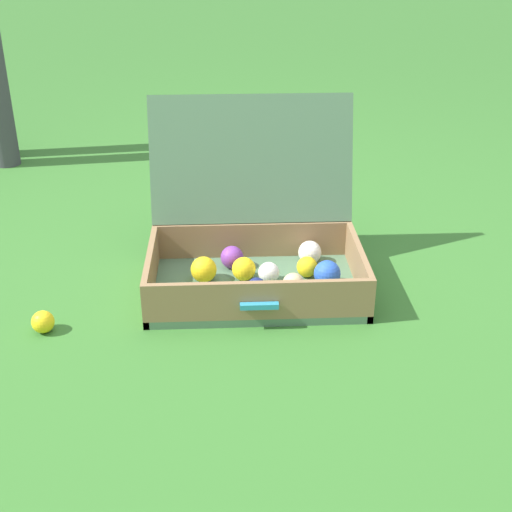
% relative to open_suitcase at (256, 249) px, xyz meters
% --- Properties ---
extents(ground_plane, '(16.00, 16.00, 0.00)m').
position_rel_open_suitcase_xyz_m(ground_plane, '(-0.10, -0.05, -0.12)').
color(ground_plane, '#336B28').
extents(open_suitcase, '(0.67, 0.57, 0.55)m').
position_rel_open_suitcase_xyz_m(open_suitcase, '(0.00, 0.00, 0.00)').
color(open_suitcase, '#4C7051').
rests_on(open_suitcase, ground).
extents(stray_ball_on_grass, '(0.07, 0.07, 0.07)m').
position_rel_open_suitcase_xyz_m(stray_ball_on_grass, '(-0.62, -0.27, -0.09)').
color(stray_ball_on_grass, yellow).
rests_on(stray_ball_on_grass, ground).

